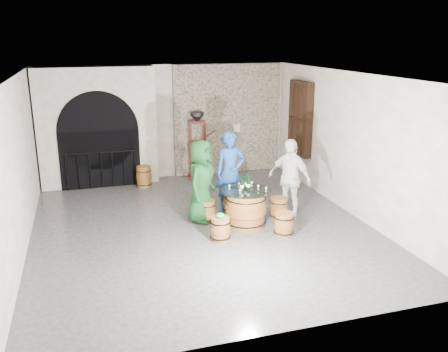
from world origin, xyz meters
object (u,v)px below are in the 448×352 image
object	(u,v)px
person_green	(201,181)
wine_bottle_right	(246,182)
wine_bottle_left	(242,185)
barrel_stool_left	(206,211)
barrel_table	(246,208)
corking_press	(198,140)
barrel_stool_right	(279,208)
person_white	(289,178)
barrel_stool_far	(232,202)
side_barrel	(144,177)
barrel_stool_near_left	(220,229)
person_blue	(230,172)
wine_bottle_center	(248,184)
barrel_stool_near_right	(284,224)

from	to	relation	value
person_green	wine_bottle_right	bearing A→B (deg)	-78.14
wine_bottle_left	barrel_stool_left	bearing A→B (deg)	140.63
barrel_table	wine_bottle_right	distance (m)	0.56
barrel_table	barrel_stool_left	xyz separation A→B (m)	(-0.74, 0.52, -0.16)
person_green	barrel_stool_left	bearing A→B (deg)	-86.66
person_green	corking_press	xyz separation A→B (m)	(0.71, 3.21, 0.20)
barrel_stool_right	person_white	world-z (taller)	person_white
barrel_stool_far	side_barrel	size ratio (longest dim) A/B	0.85
wine_bottle_left	barrel_stool_near_left	bearing A→B (deg)	-140.34
person_blue	person_white	xyz separation A→B (m)	(1.16, -0.71, -0.04)
side_barrel	corking_press	distance (m)	1.84
person_green	wine_bottle_center	xyz separation A→B (m)	(0.89, -0.58, 0.03)
person_blue	barrel_stool_near_left	bearing A→B (deg)	-109.67
barrel_stool_right	barrel_stool_near_left	xyz separation A→B (m)	(-1.60, -0.76, 0.00)
barrel_table	barrel_stool_near_right	size ratio (longest dim) A/B	2.19
barrel_stool_near_right	wine_bottle_center	world-z (taller)	wine_bottle_center
barrel_stool_far	corking_press	size ratio (longest dim) A/B	0.25
barrel_stool_far	barrel_stool_near_right	xyz separation A→B (m)	(0.63, -1.58, 0.00)
barrel_stool_near_right	person_blue	distance (m)	1.92
person_blue	side_barrel	bearing A→B (deg)	129.67
side_barrel	corking_press	xyz separation A→B (m)	(1.60, 0.37, 0.83)
side_barrel	person_white	bearing A→B (deg)	-47.69
person_white	corking_press	distance (m)	3.73
barrel_stool_left	wine_bottle_right	world-z (taller)	wine_bottle_right
barrel_stool_near_right	wine_bottle_left	world-z (taller)	wine_bottle_left
barrel_stool_near_right	barrel_stool_left	bearing A→B (deg)	138.41
barrel_table	person_blue	bearing A→B (deg)	91.69
wine_bottle_right	barrel_stool_far	bearing A→B (deg)	96.45
wine_bottle_right	corking_press	world-z (taller)	corking_press
barrel_stool_left	person_green	distance (m)	0.69
barrel_stool_near_left	corking_press	bearing A→B (deg)	82.09
barrel_stool_far	side_barrel	distance (m)	3.04
barrel_stool_near_left	person_white	distance (m)	2.13
barrel_stool_near_right	person_white	size ratio (longest dim) A/B	0.27
barrel_stool_right	wine_bottle_center	distance (m)	1.11
barrel_table	barrel_stool_far	distance (m)	0.92
barrel_stool_near_right	person_blue	size ratio (longest dim) A/B	0.26
barrel_stool_right	person_white	bearing A→B (deg)	14.41
person_white	side_barrel	world-z (taller)	person_white
barrel_table	person_green	world-z (taller)	person_green
corking_press	wine_bottle_center	bearing A→B (deg)	-79.62
barrel_stool_far	wine_bottle_right	world-z (taller)	wine_bottle_right
barrel_table	wine_bottle_right	world-z (taller)	wine_bottle_right
barrel_stool_right	wine_bottle_left	world-z (taller)	wine_bottle_left
barrel_stool_near_right	person_blue	xyz separation A→B (m)	(-0.63, 1.68, 0.70)
person_blue	wine_bottle_right	distance (m)	0.87
barrel_stool_near_right	barrel_stool_near_left	world-z (taller)	same
barrel_stool_near_left	barrel_stool_near_right	bearing A→B (deg)	-5.90
wine_bottle_center	side_barrel	size ratio (longest dim) A/B	0.57
barrel_stool_far	barrel_stool_right	size ratio (longest dim) A/B	1.00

